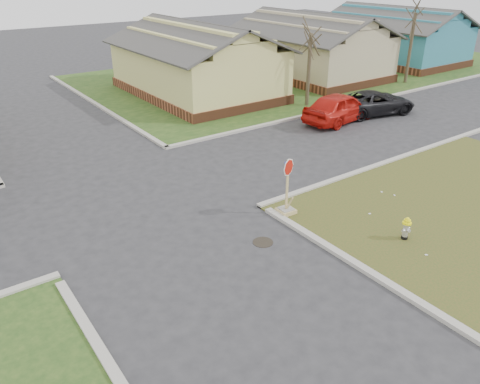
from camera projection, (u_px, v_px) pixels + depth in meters
ground at (194, 258)px, 13.81m from camera, size 120.00×120.00×0.00m
verge_far_right at (313, 69)px, 38.44m from camera, size 37.00×19.00×0.05m
curbs at (126, 197)px, 17.46m from camera, size 80.00×40.00×0.12m
manhole at (263, 242)px, 14.59m from camera, size 0.64×0.64×0.01m
side_house_yellow at (196, 61)px, 30.12m from camera, size 7.60×11.60×4.70m
side_house_tan at (310, 46)px, 35.35m from camera, size 7.60×11.60×4.70m
side_house_teal at (394, 36)px, 40.58m from camera, size 7.60×11.60×4.70m
tree_mid_right at (309, 70)px, 27.63m from camera, size 0.22×0.22×4.20m
tree_far_right at (410, 49)px, 32.96m from camera, size 0.22×0.22×4.76m
fire_hydrant at (406, 227)px, 14.52m from camera, size 0.28×0.28×0.76m
stop_sign at (287, 201)px, 16.04m from camera, size 0.57×0.56×2.02m
red_sedan at (340, 107)px, 25.40m from camera, size 4.93×2.47×1.61m
dark_pickup at (375, 102)px, 26.80m from camera, size 5.14×3.19×1.33m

